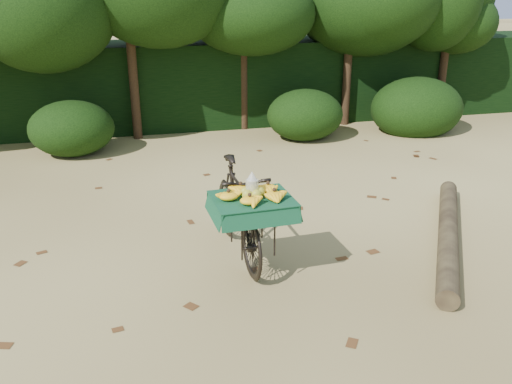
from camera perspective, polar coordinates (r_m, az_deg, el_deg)
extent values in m
plane|color=tan|center=(6.90, 4.95, -4.43)|extent=(80.00, 80.00, 0.00)
imported|color=black|center=(6.15, -1.94, -1.95)|extent=(0.60, 1.88, 1.12)
cube|color=black|center=(5.48, -0.39, -0.84)|extent=(0.42, 0.51, 0.03)
cube|color=#165237|center=(5.47, -0.39, -0.66)|extent=(0.83, 0.70, 0.01)
ellipsoid|color=#A7A428|center=(5.47, 0.40, -0.01)|extent=(0.11, 0.09, 0.12)
ellipsoid|color=#A7A428|center=(5.51, -0.33, 0.16)|extent=(0.11, 0.09, 0.12)
ellipsoid|color=#A7A428|center=(5.47, -1.14, -0.02)|extent=(0.11, 0.09, 0.12)
ellipsoid|color=#A7A428|center=(5.40, -0.92, -0.31)|extent=(0.11, 0.09, 0.12)
ellipsoid|color=#A7A428|center=(5.40, 0.04, -0.30)|extent=(0.11, 0.09, 0.12)
cylinder|color=#EAE5C6|center=(5.44, -0.43, 0.46)|extent=(0.13, 0.13, 0.17)
cylinder|color=brown|center=(7.05, 19.57, -4.05)|extent=(1.95, 2.86, 0.23)
cube|color=black|center=(12.53, -4.47, 11.46)|extent=(26.00, 1.80, 1.80)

